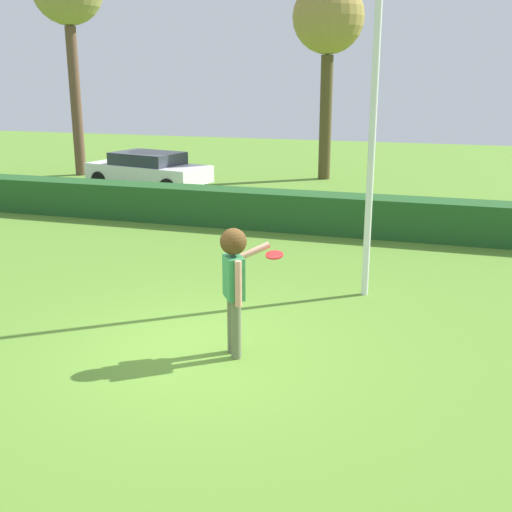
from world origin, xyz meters
The scene contains 7 objects.
ground_plane centered at (0.00, 0.00, 0.00)m, with size 60.00×60.00×0.00m, color #5D8D2F.
person centered at (0.51, 0.03, 1.16)m, with size 0.58×0.80×1.80m.
frisbee centered at (0.94, 0.46, 1.36)m, with size 0.25×0.25×0.07m.
lamppost centered at (1.86, 3.09, 3.51)m, with size 0.24×0.24×6.39m.
hedge_row centered at (0.00, 7.46, 0.47)m, with size 23.95×0.90×0.94m, color #225423.
parked_car_white centered at (-6.63, 11.67, 0.69)m, with size 4.48×2.62×1.25m.
bare_elm_tree centered at (-1.42, 15.68, 5.52)m, with size 2.53×2.53×6.96m.
Camera 1 is at (3.19, -7.57, 3.72)m, focal length 44.44 mm.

